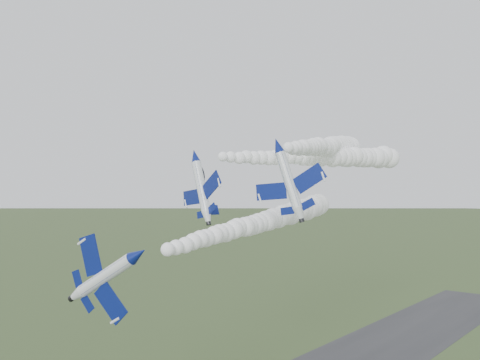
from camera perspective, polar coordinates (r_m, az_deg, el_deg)
name	(u,v)px	position (r m, az deg, el deg)	size (l,w,h in m)	color
jet_lead	(138,254)	(64.81, -10.84, -7.78)	(6.27, 13.84, 9.93)	white
smoke_trail_jet_lead	(262,222)	(91.63, 2.38, -4.46)	(4.53, 56.89, 4.53)	white
jet_pair_left	(194,156)	(93.41, -4.90, 2.61)	(11.04, 13.73, 4.60)	white
smoke_trail_jet_pair_left	(317,157)	(114.55, 8.26, 2.44)	(4.92, 56.14, 4.92)	white
jet_pair_right	(277,145)	(82.38, 4.00, 3.75)	(10.95, 13.37, 4.40)	white
smoke_trail_jet_pair_right	(326,147)	(113.55, 9.12, 3.49)	(5.38, 57.90, 5.38)	white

